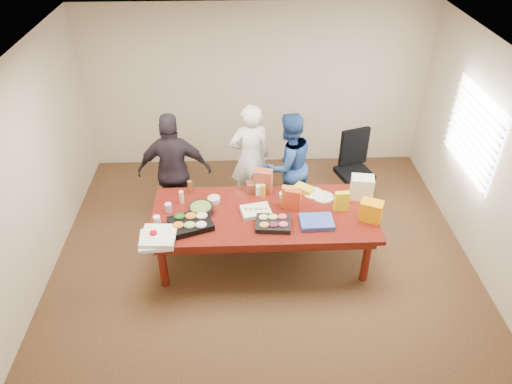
{
  "coord_description": "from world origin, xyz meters",
  "views": [
    {
      "loc": [
        -0.28,
        -4.72,
        4.43
      ],
      "look_at": [
        -0.09,
        0.1,
        1.01
      ],
      "focal_mm": 33.55,
      "sensor_mm": 36.0,
      "label": 1
    }
  ],
  "objects_px": {
    "sheet_cake": "(256,211)",
    "salad_bowl": "(201,210)",
    "office_chair": "(355,171)",
    "person_right": "(288,165)",
    "conference_table": "(263,236)",
    "person_center": "(250,158)"
  },
  "relations": [
    {
      "from": "conference_table",
      "to": "office_chair",
      "type": "relative_size",
      "value": 2.59
    },
    {
      "from": "salad_bowl",
      "to": "sheet_cake",
      "type": "bearing_deg",
      "value": -2.91
    },
    {
      "from": "conference_table",
      "to": "office_chair",
      "type": "distance_m",
      "value": 1.91
    },
    {
      "from": "person_center",
      "to": "salad_bowl",
      "type": "xyz_separation_m",
      "value": [
        -0.65,
        -1.18,
        -0.03
      ]
    },
    {
      "from": "person_right",
      "to": "salad_bowl",
      "type": "height_order",
      "value": "person_right"
    },
    {
      "from": "sheet_cake",
      "to": "salad_bowl",
      "type": "distance_m",
      "value": 0.69
    },
    {
      "from": "person_right",
      "to": "sheet_cake",
      "type": "relative_size",
      "value": 4.48
    },
    {
      "from": "office_chair",
      "to": "sheet_cake",
      "type": "distance_m",
      "value": 1.99
    },
    {
      "from": "person_center",
      "to": "person_right",
      "type": "height_order",
      "value": "person_center"
    },
    {
      "from": "conference_table",
      "to": "person_center",
      "type": "height_order",
      "value": "person_center"
    },
    {
      "from": "person_right",
      "to": "salad_bowl",
      "type": "distance_m",
      "value": 1.56
    },
    {
      "from": "conference_table",
      "to": "person_right",
      "type": "distance_m",
      "value": 1.19
    },
    {
      "from": "conference_table",
      "to": "person_center",
      "type": "relative_size",
      "value": 1.69
    },
    {
      "from": "conference_table",
      "to": "salad_bowl",
      "type": "relative_size",
      "value": 9.04
    },
    {
      "from": "person_center",
      "to": "person_right",
      "type": "xyz_separation_m",
      "value": [
        0.53,
        -0.17,
        -0.04
      ]
    },
    {
      "from": "person_center",
      "to": "sheet_cake",
      "type": "xyz_separation_m",
      "value": [
        0.03,
        -1.21,
        -0.05
      ]
    },
    {
      "from": "office_chair",
      "to": "person_right",
      "type": "distance_m",
      "value": 1.09
    },
    {
      "from": "office_chair",
      "to": "salad_bowl",
      "type": "xyz_separation_m",
      "value": [
        -2.22,
        -1.21,
        0.26
      ]
    },
    {
      "from": "office_chair",
      "to": "person_center",
      "type": "distance_m",
      "value": 1.6
    },
    {
      "from": "office_chair",
      "to": "person_center",
      "type": "xyz_separation_m",
      "value": [
        -1.57,
        -0.04,
        0.29
      ]
    },
    {
      "from": "conference_table",
      "to": "person_center",
      "type": "bearing_deg",
      "value": 96.15
    },
    {
      "from": "office_chair",
      "to": "salad_bowl",
      "type": "height_order",
      "value": "office_chair"
    }
  ]
}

